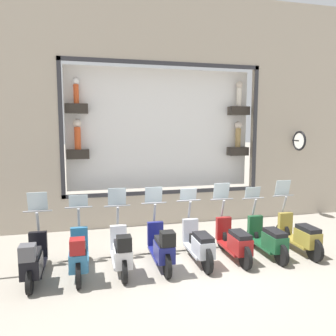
{
  "coord_description": "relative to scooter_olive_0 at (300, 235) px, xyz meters",
  "views": [
    {
      "loc": [
        -6.49,
        2.33,
        3.04
      ],
      "look_at": [
        1.71,
        0.32,
        2.02
      ],
      "focal_mm": 35.0,
      "sensor_mm": 36.0,
      "label": 1
    }
  ],
  "objects": [
    {
      "name": "ground_plane",
      "position": [
        -0.26,
        2.66,
        -0.45
      ],
      "size": [
        120.0,
        120.0,
        0.0
      ],
      "primitive_type": "plane",
      "color": "gray"
    },
    {
      "name": "building_facade",
      "position": [
        3.34,
        2.66,
        3.16
      ],
      "size": [
        1.25,
        36.0,
        7.12
      ],
      "color": "#ADA08E",
      "rests_on": "ground_plane"
    },
    {
      "name": "scooter_olive_0",
      "position": [
        0.0,
        0.0,
        0.0
      ],
      "size": [
        1.81,
        0.61,
        1.69
      ],
      "color": "black",
      "rests_on": "ground_plane"
    },
    {
      "name": "scooter_green_1",
      "position": [
        -0.01,
        0.87,
        -0.02
      ],
      "size": [
        1.8,
        0.6,
        1.54
      ],
      "color": "black",
      "rests_on": "ground_plane"
    },
    {
      "name": "scooter_red_2",
      "position": [
        -0.0,
        1.75,
        -0.0
      ],
      "size": [
        1.81,
        0.6,
        1.68
      ],
      "color": "black",
      "rests_on": "ground_plane"
    },
    {
      "name": "scooter_silver_3",
      "position": [
        -0.0,
        2.62,
        0.0
      ],
      "size": [
        1.81,
        0.61,
        1.58
      ],
      "color": "black",
      "rests_on": "ground_plane"
    },
    {
      "name": "scooter_navy_4",
      "position": [
        -0.06,
        3.49,
        0.04
      ],
      "size": [
        1.8,
        0.6,
        1.66
      ],
      "color": "black",
      "rests_on": "ground_plane"
    },
    {
      "name": "scooter_white_5",
      "position": [
        -0.07,
        4.36,
        0.02
      ],
      "size": [
        1.8,
        0.61,
        1.67
      ],
      "color": "black",
      "rests_on": "ground_plane"
    },
    {
      "name": "scooter_teal_6",
      "position": [
        -0.07,
        5.24,
        0.03
      ],
      "size": [
        1.8,
        0.61,
        1.54
      ],
      "color": "black",
      "rests_on": "ground_plane"
    },
    {
      "name": "scooter_black_7",
      "position": [
        -0.07,
        6.11,
        0.01
      ],
      "size": [
        1.79,
        0.61,
        1.65
      ],
      "color": "black",
      "rests_on": "ground_plane"
    }
  ]
}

